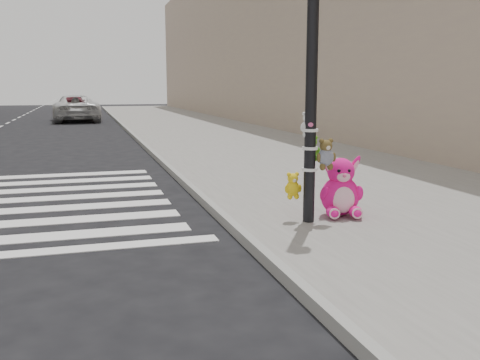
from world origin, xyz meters
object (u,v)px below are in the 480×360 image
object	(u,v)px
pink_bunny	(341,191)
red_teddy	(340,202)
car_white_near	(75,108)
signal_pole	(312,106)

from	to	relation	value
pink_bunny	red_teddy	xyz separation A→B (m)	(0.21, 0.41, -0.27)
red_teddy	car_white_near	xyz separation A→B (m)	(-4.18, 26.21, 0.53)
pink_bunny	car_white_near	world-z (taller)	car_white_near
signal_pole	car_white_near	bearing A→B (deg)	97.22
red_teddy	signal_pole	bearing A→B (deg)	-172.76
signal_pole	pink_bunny	world-z (taller)	signal_pole
pink_bunny	car_white_near	xyz separation A→B (m)	(-3.97, 26.62, 0.26)
red_teddy	car_white_near	bearing A→B (deg)	69.30
pink_bunny	car_white_near	size ratio (longest dim) A/B	0.16
signal_pole	car_white_near	xyz separation A→B (m)	(-3.39, 26.80, -0.99)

